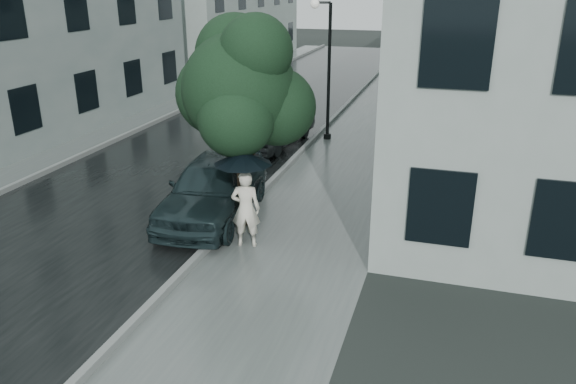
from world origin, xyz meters
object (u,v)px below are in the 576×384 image
(street_tree, at_px, (241,87))
(lamp_post, at_px, (325,62))
(car_near, at_px, (213,187))
(car_far, at_px, (273,125))
(pedestrian, at_px, (246,209))

(street_tree, height_order, lamp_post, street_tree)
(lamp_post, distance_m, car_near, 8.33)
(car_far, bearing_deg, lamp_post, 46.96)
(pedestrian, distance_m, street_tree, 2.76)
(pedestrian, xyz_separation_m, car_far, (-2.01, 7.97, -0.13))
(street_tree, height_order, car_far, street_tree)
(street_tree, distance_m, car_far, 7.45)
(street_tree, distance_m, lamp_post, 8.21)
(lamp_post, height_order, car_near, lamp_post)
(pedestrian, distance_m, lamp_post, 9.56)
(lamp_post, bearing_deg, car_near, -114.44)
(car_near, height_order, car_far, car_near)
(street_tree, height_order, car_near, street_tree)
(pedestrian, relative_size, lamp_post, 0.35)
(pedestrian, height_order, car_far, pedestrian)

